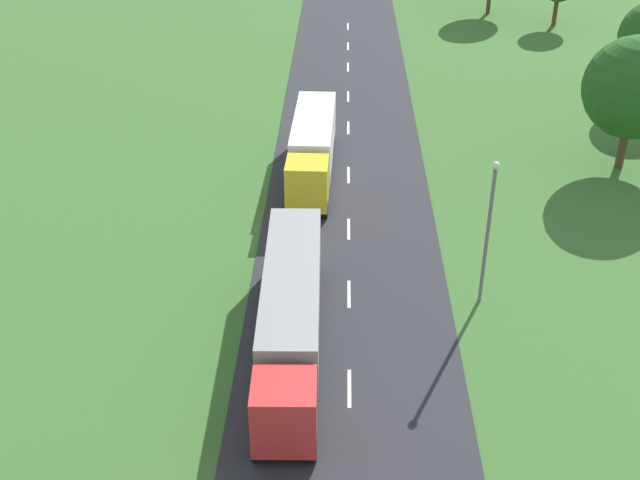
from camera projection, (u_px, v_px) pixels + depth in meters
name	position (u px, v px, depth m)	size (l,w,h in m)	color
road	(349.00, 421.00, 32.12)	(10.00, 140.00, 0.06)	#2B2B30
lane_marking_centre	(350.00, 457.00, 30.41)	(0.16, 121.97, 0.01)	white
truck_second	(291.00, 312.00, 35.09)	(2.75, 14.19, 3.47)	red
truck_third	(312.00, 146.00, 50.36)	(2.77, 11.95, 3.52)	yellow
lamppost_second	(489.00, 226.00, 37.29)	(0.36, 0.36, 7.54)	slate
tree_ash	(635.00, 88.00, 49.79)	(6.47, 6.47, 8.71)	#513823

